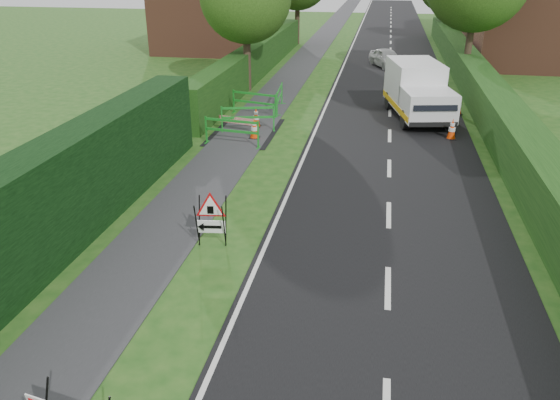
{
  "coord_description": "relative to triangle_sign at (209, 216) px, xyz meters",
  "views": [
    {
      "loc": [
        2.06,
        -8.75,
        6.28
      ],
      "look_at": [
        -0.11,
        2.85,
        0.96
      ],
      "focal_mm": 35.0,
      "sensor_mm": 36.0,
      "label": 1
    }
  ],
  "objects": [
    {
      "name": "house_west",
      "position": [
        -8.39,
        27.97,
        2.09
      ],
      "size": [
        7.5,
        7.4,
        7.88
      ],
      "color": "brown",
      "rests_on": "ground"
    },
    {
      "name": "road_surface",
      "position": [
        4.11,
        32.97,
        -0.8
      ],
      "size": [
        6.0,
        90.0,
        0.02
      ],
      "primitive_type": "cube",
      "color": "black",
      "rests_on": "ground"
    },
    {
      "name": "ped_barrier_1",
      "position": [
        -1.31,
        9.12,
        -0.18
      ],
      "size": [
        2.08,
        0.85,
        1.0
      ],
      "rotation": [
        0.0,
        0.0,
        0.25
      ],
      "color": "#178021",
      "rests_on": "ground"
    },
    {
      "name": "ground",
      "position": [
        1.61,
        -2.03,
        -0.81
      ],
      "size": [
        120.0,
        120.0,
        0.0
      ],
      "primitive_type": "plane",
      "color": "#1D4C15",
      "rests_on": "ground"
    },
    {
      "name": "hedge_west_far",
      "position": [
        -3.39,
        19.97,
        -0.81
      ],
      "size": [
        1.0,
        24.0,
        1.8
      ],
      "primitive_type": "cube",
      "color": "#14380F",
      "rests_on": "ground"
    },
    {
      "name": "traffic_cone_3",
      "position": [
        -0.86,
        8.28,
        -0.42
      ],
      "size": [
        0.38,
        0.38,
        0.79
      ],
      "color": "black",
      "rests_on": "ground"
    },
    {
      "name": "hedge_east",
      "position": [
        8.11,
        13.97,
        -0.81
      ],
      "size": [
        1.2,
        50.0,
        1.5
      ],
      "primitive_type": "cube",
      "color": "#14380F",
      "rests_on": "ground"
    },
    {
      "name": "traffic_cone_0",
      "position": [
        6.35,
        9.52,
        -0.42
      ],
      "size": [
        0.38,
        0.38,
        0.79
      ],
      "color": "black",
      "rests_on": "ground"
    },
    {
      "name": "works_van",
      "position": [
        5.15,
        12.33,
        0.37
      ],
      "size": [
        2.86,
        5.14,
        2.22
      ],
      "rotation": [
        0.0,
        0.0,
        0.21
      ],
      "color": "silver",
      "rests_on": "ground"
    },
    {
      "name": "ped_barrier_2",
      "position": [
        -1.6,
        11.43,
        -0.18
      ],
      "size": [
        2.08,
        0.85,
        1.0
      ],
      "rotation": [
        0.0,
        0.0,
        -0.25
      ],
      "color": "#178021",
      "rests_on": "ground"
    },
    {
      "name": "traffic_cone_2",
      "position": [
        6.97,
        13.18,
        -0.42
      ],
      "size": [
        0.38,
        0.38,
        0.79
      ],
      "color": "black",
      "rests_on": "ground"
    },
    {
      "name": "hedge_west_near",
      "position": [
        -3.39,
        -2.03,
        -0.81
      ],
      "size": [
        1.1,
        18.0,
        2.5
      ],
      "primitive_type": "cube",
      "color": "black",
      "rests_on": "ground"
    },
    {
      "name": "triangle_sign",
      "position": [
        0.0,
        0.0,
        0.0
      ],
      "size": [
        0.89,
        0.89,
        1.16
      ],
      "rotation": [
        0.0,
        0.0,
        0.13
      ],
      "color": "black",
      "rests_on": "ground"
    },
    {
      "name": "footpath",
      "position": [
        -1.39,
        32.97,
        -0.8
      ],
      "size": [
        2.0,
        90.0,
        0.02
      ],
      "primitive_type": "cube",
      "color": "#2D2D30",
      "rests_on": "ground"
    },
    {
      "name": "traffic_cone_1",
      "position": [
        6.69,
        11.57,
        -0.42
      ],
      "size": [
        0.38,
        0.38,
        0.79
      ],
      "color": "black",
      "rests_on": "ground"
    },
    {
      "name": "house_east_a",
      "position": [
        12.61,
        25.97,
        2.09
      ],
      "size": [
        7.5,
        7.4,
        7.88
      ],
      "color": "brown",
      "rests_on": "ground"
    },
    {
      "name": "ped_barrier_3",
      "position": [
        -0.7,
        12.52,
        -0.18
      ],
      "size": [
        0.51,
        2.08,
        1.0
      ],
      "rotation": [
        0.0,
        0.0,
        1.65
      ],
      "color": "#178021",
      "rests_on": "ground"
    },
    {
      "name": "traffic_cone_4",
      "position": [
        -1.14,
        9.76,
        -0.42
      ],
      "size": [
        0.38,
        0.38,
        0.79
      ],
      "color": "black",
      "rests_on": "ground"
    },
    {
      "name": "hatchback_car",
      "position": [
        3.85,
        23.63,
        -0.26
      ],
      "size": [
        2.45,
        3.45,
        1.09
      ],
      "primitive_type": "imported",
      "rotation": [
        0.0,
        0.0,
        0.41
      ],
      "color": "silver",
      "rests_on": "ground"
    },
    {
      "name": "ped_barrier_0",
      "position": [
        -1.46,
        7.29,
        -0.18
      ],
      "size": [
        2.09,
        0.62,
        1.0
      ],
      "rotation": [
        0.0,
        0.0,
        -0.13
      ],
      "color": "#178021",
      "rests_on": "ground"
    },
    {
      "name": "redwhite_plank",
      "position": [
        -1.74,
        8.97,
        -0.81
      ],
      "size": [
        1.47,
        0.4,
        0.25
      ],
      "primitive_type": "cube",
      "rotation": [
        0.0,
        0.0,
        -0.24
      ],
      "color": "red",
      "rests_on": "ground"
    }
  ]
}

